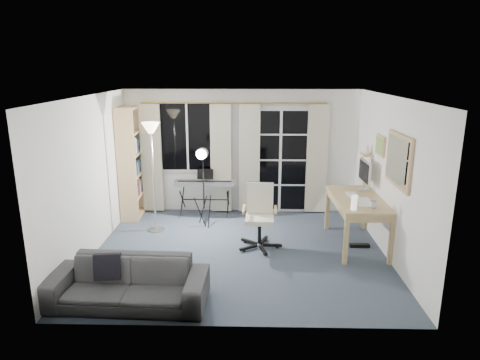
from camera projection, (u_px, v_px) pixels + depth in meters
name	position (u px, v px, depth m)	size (l,w,h in m)	color
floor	(239.00, 252.00, 6.71)	(4.50, 4.00, 0.02)	#36424E
window	(187.00, 137.00, 8.25)	(1.20, 0.08, 1.40)	white
french_door	(280.00, 161.00, 8.33)	(1.32, 0.09, 2.11)	white
curtains	(234.00, 158.00, 8.25)	(3.60, 0.07, 2.13)	gold
bookshelf	(130.00, 164.00, 8.16)	(0.39, 1.00, 2.11)	tan
torchiere_lamp	(152.00, 145.00, 7.19)	(0.35, 0.35, 1.91)	#B2B2B7
keyboard_piano	(205.00, 184.00, 8.20)	(1.16, 0.56, 0.84)	black
studio_light	(202.00, 163.00, 7.46)	(0.29, 0.30, 1.47)	black
office_chair	(260.00, 210.00, 6.82)	(0.68, 0.71, 1.02)	black
desk	(358.00, 204.00, 6.79)	(0.77, 1.51, 0.80)	tan
monitor	(365.00, 172.00, 7.12)	(0.19, 0.58, 0.50)	silver
desk_clutter	(357.00, 213.00, 6.58)	(0.46, 0.91, 1.01)	white
mug	(374.00, 204.00, 6.26)	(0.13, 0.10, 0.13)	silver
wall_mirror	(398.00, 161.00, 5.92)	(0.04, 0.94, 0.74)	tan
framed_print	(380.00, 145.00, 6.78)	(0.03, 0.42, 0.32)	tan
wall_shelf	(367.00, 151.00, 7.31)	(0.16, 0.30, 0.18)	tan
sofa	(127.00, 276.00, 5.15)	(1.93, 0.63, 0.74)	#2A2A2C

